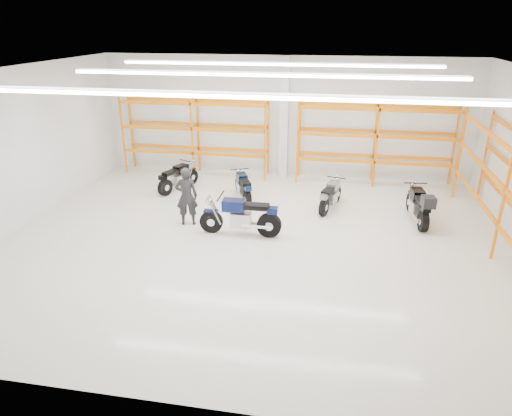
% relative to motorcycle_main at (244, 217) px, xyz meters
% --- Properties ---
extents(ground, '(14.00, 14.00, 0.00)m').
position_rel_motorcycle_main_xyz_m(ground, '(0.43, -0.28, -0.54)').
color(ground, silver).
rests_on(ground, ground).
extents(room_shell, '(14.02, 12.02, 4.51)m').
position_rel_motorcycle_main_xyz_m(room_shell, '(0.43, -0.26, 2.74)').
color(room_shell, silver).
rests_on(room_shell, ground).
extents(motorcycle_main, '(2.35, 0.78, 1.15)m').
position_rel_motorcycle_main_xyz_m(motorcycle_main, '(0.00, 0.00, 0.00)').
color(motorcycle_main, black).
rests_on(motorcycle_main, ground).
extents(motorcycle_back_a, '(0.98, 1.87, 0.97)m').
position_rel_motorcycle_main_xyz_m(motorcycle_back_a, '(-3.08, 3.18, -0.08)').
color(motorcycle_back_a, black).
rests_on(motorcycle_back_a, ground).
extents(motorcycle_back_b, '(0.96, 1.80, 0.95)m').
position_rel_motorcycle_main_xyz_m(motorcycle_back_b, '(-0.56, 2.66, -0.10)').
color(motorcycle_back_b, black).
rests_on(motorcycle_back_b, ground).
extents(motorcycle_back_c, '(0.82, 1.85, 0.93)m').
position_rel_motorcycle_main_xyz_m(motorcycle_back_c, '(2.34, 2.35, -0.10)').
color(motorcycle_back_c, black).
rests_on(motorcycle_back_c, ground).
extents(motorcycle_back_d, '(0.71, 2.23, 1.14)m').
position_rel_motorcycle_main_xyz_m(motorcycle_back_d, '(4.97, 1.69, 0.01)').
color(motorcycle_back_d, black).
rests_on(motorcycle_back_d, ground).
extents(standing_man, '(0.73, 0.57, 1.76)m').
position_rel_motorcycle_main_xyz_m(standing_man, '(-1.80, 0.44, 0.34)').
color(standing_man, black).
rests_on(standing_man, ground).
extents(structural_column, '(0.32, 0.32, 4.50)m').
position_rel_motorcycle_main_xyz_m(structural_column, '(0.43, 5.54, 1.71)').
color(structural_column, white).
rests_on(structural_column, ground).
extents(pallet_racking_back_left, '(5.67, 0.87, 3.00)m').
position_rel_motorcycle_main_xyz_m(pallet_racking_back_left, '(-2.97, 5.20, 1.25)').
color(pallet_racking_back_left, orange).
rests_on(pallet_racking_back_left, ground).
extents(pallet_racking_back_right, '(5.67, 0.87, 3.00)m').
position_rel_motorcycle_main_xyz_m(pallet_racking_back_right, '(3.83, 5.20, 1.25)').
color(pallet_racking_back_right, orange).
rests_on(pallet_racking_back_right, ground).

